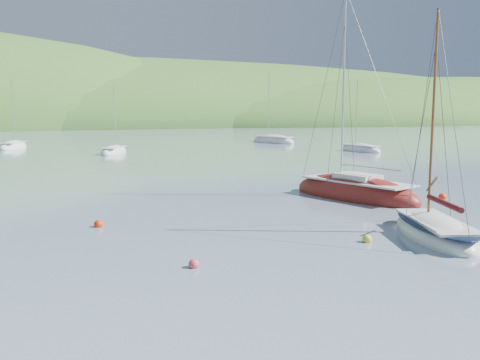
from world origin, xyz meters
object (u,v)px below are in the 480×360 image
object	(u,v)px
sloop_red	(355,194)
distant_sloop_b	(273,142)
distant_sloop_d	(360,150)
distant_sloop_c	(13,147)
daysailer_white	(435,232)
distant_sloop_a	(114,152)

from	to	relation	value
sloop_red	distant_sloop_b	bearing A→B (deg)	53.55
sloop_red	distant_sloop_d	size ratio (longest dim) A/B	1.40
distant_sloop_c	distant_sloop_d	distance (m)	45.95
daysailer_white	distant_sloop_c	size ratio (longest dim) A/B	1.04
distant_sloop_d	sloop_red	bearing A→B (deg)	-133.83
sloop_red	distant_sloop_c	size ratio (longest dim) A/B	1.35
distant_sloop_b	distant_sloop_c	size ratio (longest dim) A/B	1.21
distant_sloop_b	distant_sloop_c	distance (m)	37.54
distant_sloop_c	daysailer_white	bearing A→B (deg)	-52.76
sloop_red	distant_sloop_b	xyz separation A→B (m)	(14.93, 48.71, -0.04)
sloop_red	distant_sloop_a	bearing A→B (deg)	86.54
daysailer_white	distant_sloop_d	bearing A→B (deg)	79.63
sloop_red	distant_sloop_c	world-z (taller)	sloop_red
daysailer_white	sloop_red	bearing A→B (deg)	95.88
daysailer_white	distant_sloop_c	xyz separation A→B (m)	(-20.61, 59.46, -0.06)
daysailer_white	distant_sloop_a	bearing A→B (deg)	117.76
distant_sloop_d	distant_sloop_a	bearing A→B (deg)	155.08
sloop_red	distant_sloop_d	xyz separation A→B (m)	(18.98, 30.10, -0.07)
distant_sloop_c	distant_sloop_a	bearing A→B (deg)	-28.18
daysailer_white	distant_sloop_c	distance (m)	62.93
distant_sloop_a	distant_sloop_b	distance (m)	28.05
daysailer_white	sloop_red	world-z (taller)	sloop_red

